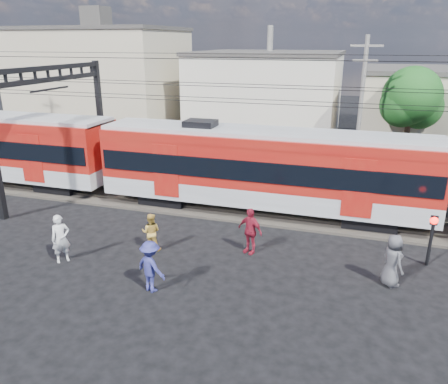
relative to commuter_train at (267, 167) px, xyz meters
The scene contains 16 objects.
ground 8.58m from the commuter_train, 103.91° to the right, with size 120.00×120.00×0.00m, color black.
track_bed 3.07m from the commuter_train, behind, with size 70.00×3.40×0.12m, color #2D2823.
rail_near 3.07m from the commuter_train, 159.26° to the right, with size 70.00×0.12×0.12m, color #59544C.
rail_far 3.07m from the commuter_train, 159.26° to the left, with size 70.00×0.12×0.12m, color #59544C.
commuter_train is the anchor object (origin of this frame).
catenary 10.98m from the commuter_train, behind, with size 70.00×9.30×7.52m.
building_west 24.93m from the commuter_train, 139.87° to the left, with size 14.28×10.20×9.30m.
building_midwest 19.45m from the commuter_train, 101.83° to the left, with size 12.24×12.24×7.30m.
utility_pole_mid 8.35m from the commuter_train, 60.14° to the left, with size 1.80×0.24×8.50m.
tree_near 12.61m from the commuter_train, 54.48° to the left, with size 3.82×3.64×6.72m.
pedestrian_a 9.90m from the commuter_train, 131.70° to the right, with size 0.70×0.46×1.91m, color silver.
pedestrian_b 6.70m from the commuter_train, 123.94° to the right, with size 0.77×0.60×1.59m, color gold.
pedestrian_c 8.64m from the commuter_train, 105.27° to the right, with size 1.19×0.69×1.85m, color navy.
pedestrian_d 4.66m from the commuter_train, 86.50° to the right, with size 1.13×0.47×1.92m, color maroon.
pedestrian_e 7.90m from the commuter_train, 43.76° to the right, with size 0.94×0.61×1.92m, color #444448.
crossing_signal 7.90m from the commuter_train, 25.90° to the right, with size 0.30×0.30×2.05m.
Camera 1 is at (6.03, -12.01, 8.18)m, focal length 35.00 mm.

